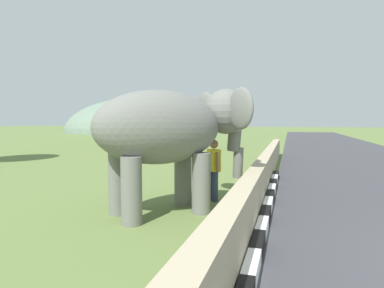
% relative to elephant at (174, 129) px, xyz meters
% --- Properties ---
extents(striped_curb, '(16.20, 0.20, 0.24)m').
position_rel_elephant_xyz_m(striped_curb, '(-2.38, -2.15, -1.84)').
color(striped_curb, white).
rests_on(striped_curb, ground_plane).
extents(barrier_parapet, '(28.00, 0.36, 1.00)m').
position_rel_elephant_xyz_m(barrier_parapet, '(-0.03, -1.85, -1.46)').
color(barrier_parapet, tan).
rests_on(barrier_parapet, ground_plane).
extents(elephant, '(3.86, 3.81, 2.98)m').
position_rel_elephant_xyz_m(elephant, '(0.00, 0.00, 0.00)').
color(elephant, slate).
rests_on(elephant, ground_plane).
extents(person_handler, '(0.56, 0.45, 1.66)m').
position_rel_elephant_xyz_m(person_handler, '(1.30, -0.68, -1.03)').
color(person_handler, navy).
rests_on(person_handler, ground_plane).
extents(bus_orange, '(9.09, 3.45, 3.50)m').
position_rel_elephant_xyz_m(bus_orange, '(19.83, 7.12, 0.12)').
color(bus_orange, orange).
rests_on(bus_orange, ground_plane).
extents(cow_near, '(1.88, 1.21, 1.23)m').
position_rel_elephant_xyz_m(cow_near, '(9.56, 3.94, -1.09)').
color(cow_near, tan).
rests_on(cow_near, ground_plane).
extents(hill_east, '(34.40, 27.52, 13.36)m').
position_rel_elephant_xyz_m(hill_east, '(52.97, 25.02, -1.96)').
color(hill_east, slate).
rests_on(hill_east, ground_plane).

